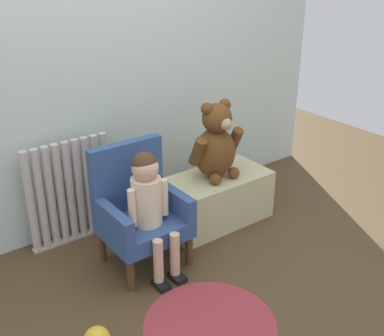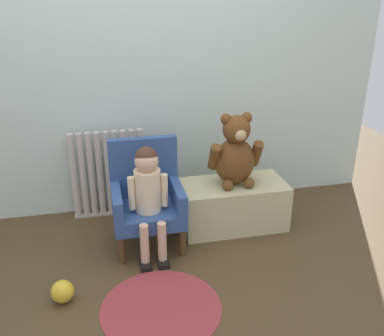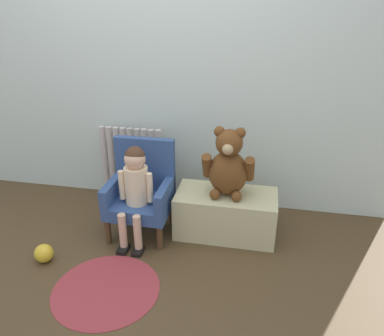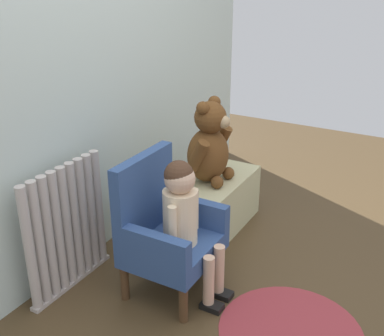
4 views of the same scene
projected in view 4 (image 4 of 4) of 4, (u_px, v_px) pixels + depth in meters
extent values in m
plane|color=#493620|center=(259.00, 316.00, 2.33)|extent=(6.00, 6.00, 0.00)
cube|color=silver|center=(64.00, 46.00, 2.35)|extent=(3.80, 0.05, 2.40)
cylinder|color=beige|center=(29.00, 250.00, 2.24)|extent=(0.05, 0.05, 0.65)
cylinder|color=beige|center=(39.00, 243.00, 2.29)|extent=(0.05, 0.05, 0.65)
cylinder|color=beige|center=(49.00, 237.00, 2.34)|extent=(0.05, 0.05, 0.65)
cylinder|color=beige|center=(58.00, 232.00, 2.39)|extent=(0.05, 0.05, 0.65)
cylinder|color=beige|center=(67.00, 226.00, 2.44)|extent=(0.05, 0.05, 0.65)
cylinder|color=beige|center=(75.00, 221.00, 2.49)|extent=(0.05, 0.05, 0.65)
cylinder|color=beige|center=(83.00, 216.00, 2.54)|extent=(0.05, 0.05, 0.65)
cylinder|color=beige|center=(91.00, 211.00, 2.59)|extent=(0.05, 0.05, 0.65)
cylinder|color=beige|center=(98.00, 206.00, 2.64)|extent=(0.05, 0.05, 0.65)
cube|color=beige|center=(73.00, 281.00, 2.57)|extent=(0.56, 0.05, 0.02)
cube|color=#304B82|center=(174.00, 248.00, 2.44)|extent=(0.46, 0.41, 0.10)
cube|color=#304B82|center=(144.00, 194.00, 2.41)|extent=(0.46, 0.06, 0.42)
cube|color=#304B82|center=(151.00, 246.00, 2.23)|extent=(0.06, 0.41, 0.14)
cube|color=#304B82|center=(193.00, 211.00, 2.55)|extent=(0.06, 0.41, 0.14)
cylinder|color=#4C331E|center=(183.00, 304.00, 2.26)|extent=(0.04, 0.04, 0.19)
cylinder|color=#4C331E|center=(221.00, 262.00, 2.58)|extent=(0.04, 0.04, 0.19)
cylinder|color=#4C331E|center=(125.00, 282.00, 2.42)|extent=(0.04, 0.04, 0.19)
cylinder|color=#4C331E|center=(167.00, 245.00, 2.73)|extent=(0.04, 0.04, 0.19)
cylinder|color=beige|center=(180.00, 217.00, 2.35)|extent=(0.17, 0.17, 0.28)
sphere|color=#D8AD8E|center=(180.00, 179.00, 2.27)|extent=(0.15, 0.15, 0.15)
sphere|color=#472D1E|center=(179.00, 175.00, 2.26)|extent=(0.14, 0.14, 0.14)
cylinder|color=#D8AD8E|center=(209.00, 280.00, 2.32)|extent=(0.06, 0.06, 0.26)
cube|color=black|center=(212.00, 306.00, 2.37)|extent=(0.07, 0.11, 0.03)
cylinder|color=#D8AD8E|center=(219.00, 269.00, 2.41)|extent=(0.06, 0.06, 0.26)
cube|color=black|center=(222.00, 294.00, 2.46)|extent=(0.07, 0.11, 0.03)
cylinder|color=beige|center=(172.00, 227.00, 2.25)|extent=(0.04, 0.04, 0.22)
cylinder|color=beige|center=(194.00, 209.00, 2.42)|extent=(0.04, 0.04, 0.22)
cube|color=#C0BB8A|center=(209.00, 205.00, 3.03)|extent=(0.75, 0.38, 0.34)
ellipsoid|color=brown|center=(208.00, 155.00, 2.91)|extent=(0.28, 0.24, 0.33)
sphere|color=brown|center=(210.00, 117.00, 2.81)|extent=(0.19, 0.19, 0.19)
sphere|color=tan|center=(224.00, 122.00, 2.78)|extent=(0.08, 0.08, 0.08)
sphere|color=brown|center=(203.00, 108.00, 2.73)|extent=(0.08, 0.08, 0.08)
sphere|color=brown|center=(214.00, 102.00, 2.84)|extent=(0.08, 0.08, 0.08)
cylinder|color=brown|center=(198.00, 156.00, 2.76)|extent=(0.07, 0.15, 0.20)
cylinder|color=brown|center=(221.00, 140.00, 3.00)|extent=(0.07, 0.15, 0.20)
sphere|color=brown|center=(217.00, 182.00, 2.85)|extent=(0.08, 0.08, 0.08)
sphere|color=brown|center=(228.00, 173.00, 2.97)|extent=(0.08, 0.08, 0.08)
cylinder|color=#963239|center=(291.00, 331.00, 2.23)|extent=(0.67, 0.67, 0.01)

